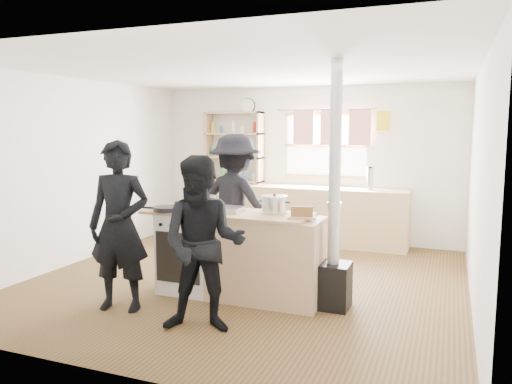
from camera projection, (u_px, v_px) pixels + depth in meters
ground at (247, 281)px, 6.03m from camera, size 5.00×5.00×0.01m
back_counter at (299, 214)px, 8.02m from camera, size 3.40×0.55×0.90m
shelving_unit at (234, 147)px, 8.43m from camera, size 1.00×0.28×1.20m
thermos at (370, 179)px, 7.55m from camera, size 0.10×0.10×0.33m
cooking_island at (240, 255)px, 5.41m from camera, size 1.97×0.64×0.93m
skillet_greens at (167, 208)px, 5.45m from camera, size 0.33×0.33×0.05m
roast_tray at (228, 209)px, 5.36m from camera, size 0.33×0.25×0.06m
stockpot_stove at (209, 202)px, 5.63m from camera, size 0.20×0.20×0.17m
stockpot_counter at (274, 204)px, 5.31m from camera, size 0.28×0.28×0.21m
bread_board at (302, 213)px, 5.04m from camera, size 0.32×0.27×0.12m
flue_heater at (333, 245)px, 5.05m from camera, size 0.35×0.35×2.50m
person_near_left at (119, 226)px, 4.99m from camera, size 0.70×0.53×1.72m
person_near_right at (203, 245)px, 4.45m from camera, size 0.91×0.80×1.60m
person_far at (235, 203)px, 6.34m from camera, size 1.23×0.84×1.76m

